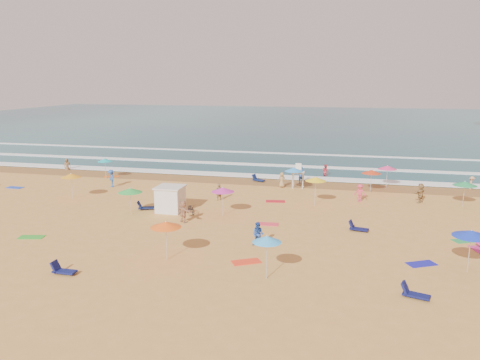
# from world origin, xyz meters

# --- Properties ---
(ground) EXTENTS (220.00, 220.00, 0.00)m
(ground) POSITION_xyz_m (0.00, 0.00, 0.00)
(ground) COLOR gold
(ground) RESTS_ON ground
(ocean) EXTENTS (220.00, 140.00, 0.18)m
(ocean) POSITION_xyz_m (0.00, 84.00, 0.00)
(ocean) COLOR #0C4756
(ocean) RESTS_ON ground
(wet_sand) EXTENTS (220.00, 220.00, 0.00)m
(wet_sand) POSITION_xyz_m (0.00, 12.50, 0.01)
(wet_sand) COLOR olive
(wet_sand) RESTS_ON ground
(surf_foam) EXTENTS (200.00, 18.70, 0.05)m
(surf_foam) POSITION_xyz_m (0.00, 21.32, 0.10)
(surf_foam) COLOR white
(surf_foam) RESTS_ON ground
(cabana) EXTENTS (2.00, 2.00, 2.00)m
(cabana) POSITION_xyz_m (-3.39, -0.54, 1.00)
(cabana) COLOR silver
(cabana) RESTS_ON ground
(cabana_roof) EXTENTS (2.20, 2.20, 0.12)m
(cabana_roof) POSITION_xyz_m (-3.39, -0.54, 2.06)
(cabana_roof) COLOR silver
(cabana_roof) RESTS_ON cabana
(bicycle) EXTENTS (1.38, 1.60, 0.83)m
(bicycle) POSITION_xyz_m (-1.49, -0.84, 0.42)
(bicycle) COLOR black
(bicycle) RESTS_ON ground
(lifeguard_stand) EXTENTS (1.20, 1.20, 2.10)m
(lifeguard_stand) POSITION_xyz_m (5.89, 10.58, 1.05)
(lifeguard_stand) COLOR white
(lifeguard_stand) RESTS_ON ground
(beach_umbrellas) EXTENTS (60.10, 30.51, 0.73)m
(beach_umbrellas) POSITION_xyz_m (0.32, -0.29, 2.14)
(beach_umbrellas) COLOR teal
(beach_umbrellas) RESTS_ON ground
(loungers) EXTENTS (66.30, 27.26, 0.34)m
(loungers) POSITION_xyz_m (7.05, -2.58, 0.17)
(loungers) COLOR #0E144A
(loungers) RESTS_ON ground
(towels) EXTENTS (49.01, 25.77, 0.03)m
(towels) POSITION_xyz_m (0.39, -2.23, 0.01)
(towels) COLOR #C43D18
(towels) RESTS_ON ground
(beachgoers) EXTENTS (48.66, 24.67, 2.13)m
(beachgoers) POSITION_xyz_m (0.16, 5.13, 0.80)
(beachgoers) COLOR #2658B3
(beachgoers) RESTS_ON ground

